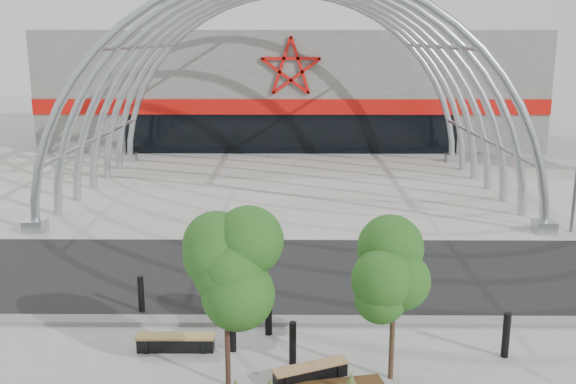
% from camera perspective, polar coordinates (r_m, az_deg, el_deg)
% --- Properties ---
extents(ground, '(140.00, 140.00, 0.00)m').
position_cam_1_polar(ground, '(17.76, -0.11, -11.22)').
color(ground, gray).
rests_on(ground, ground).
extents(road, '(140.00, 7.00, 0.02)m').
position_cam_1_polar(road, '(20.99, -0.01, -7.21)').
color(road, black).
rests_on(road, ground).
extents(forecourt, '(60.00, 17.00, 0.04)m').
position_cam_1_polar(forecourt, '(32.49, 0.17, 0.28)').
color(forecourt, '#A8A397').
rests_on(forecourt, ground).
extents(kerb, '(60.00, 0.50, 0.12)m').
position_cam_1_polar(kerb, '(17.51, -0.12, -11.38)').
color(kerb, slate).
rests_on(kerb, ground).
extents(arena_building, '(34.00, 15.24, 8.00)m').
position_cam_1_polar(arena_building, '(49.71, 0.29, 9.47)').
color(arena_building, slate).
rests_on(arena_building, ground).
extents(vault_canopy, '(20.80, 15.80, 20.36)m').
position_cam_1_polar(vault_canopy, '(32.49, 0.17, 0.27)').
color(vault_canopy, '#9DA2A8').
rests_on(vault_canopy, ground).
extents(street_tree_0, '(1.61, 1.61, 3.67)m').
position_cam_1_polar(street_tree_0, '(13.63, -5.56, -7.11)').
color(street_tree_0, black).
rests_on(street_tree_0, ground).
extents(street_tree_1, '(1.46, 1.46, 3.46)m').
position_cam_1_polar(street_tree_1, '(14.12, 9.46, -7.18)').
color(street_tree_1, '#332618').
rests_on(street_tree_1, ground).
extents(bench_0, '(1.91, 0.43, 0.40)m').
position_cam_1_polar(bench_0, '(16.29, -9.94, -13.08)').
color(bench_0, black).
rests_on(bench_0, ground).
extents(bench_1, '(1.75, 1.05, 0.37)m').
position_cam_1_polar(bench_1, '(14.82, 2.02, -15.77)').
color(bench_1, black).
rests_on(bench_1, ground).
extents(bollard_0, '(0.17, 0.17, 1.05)m').
position_cam_1_polar(bollard_0, '(18.45, -12.93, -8.83)').
color(bollard_0, black).
rests_on(bollard_0, ground).
extents(bollard_1, '(0.17, 0.17, 1.04)m').
position_cam_1_polar(bollard_1, '(15.94, -4.93, -12.22)').
color(bollard_1, black).
rests_on(bollard_1, ground).
extents(bollard_2, '(0.18, 0.18, 1.14)m').
position_cam_1_polar(bollard_2, '(16.69, -1.74, -10.75)').
color(bollard_2, black).
rests_on(bollard_2, ground).
extents(bollard_3, '(0.17, 0.17, 1.05)m').
position_cam_1_polar(bollard_3, '(15.31, 0.42, -13.28)').
color(bollard_3, black).
rests_on(bollard_3, ground).
extents(bollard_4, '(0.18, 0.18, 1.12)m').
position_cam_1_polar(bollard_4, '(16.44, 18.81, -11.95)').
color(bollard_4, black).
rests_on(bollard_4, ground).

